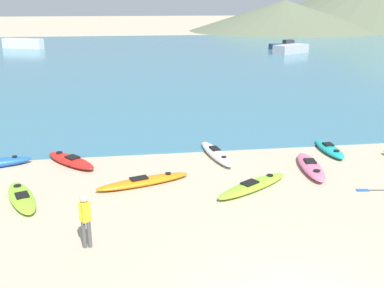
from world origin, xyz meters
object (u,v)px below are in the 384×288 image
(person_near_foreground, at_px, (85,218))
(moored_boat_1, at_px, (286,46))
(kayak_on_sand_5, at_px, (329,149))
(kayak_on_sand_2, at_px, (144,181))
(moored_boat_3, at_px, (291,49))
(kayak_on_sand_0, at_px, (253,186))
(moored_boat_2, at_px, (23,43))
(kayak_on_sand_6, at_px, (216,154))
(kayak_on_sand_8, at_px, (22,197))
(kayak_on_sand_7, at_px, (71,160))
(kayak_on_sand_1, at_px, (311,166))

(person_near_foreground, bearing_deg, moored_boat_1, 64.75)
(kayak_on_sand_5, bearing_deg, moored_boat_1, 72.72)
(kayak_on_sand_2, distance_m, moored_boat_3, 45.17)
(kayak_on_sand_0, relative_size, moored_boat_1, 0.69)
(kayak_on_sand_0, distance_m, moored_boat_1, 49.88)
(kayak_on_sand_2, xyz_separation_m, moored_boat_2, (-14.53, 51.73, 0.58))
(kayak_on_sand_6, distance_m, kayak_on_sand_8, 8.09)
(moored_boat_1, bearing_deg, kayak_on_sand_0, -111.03)
(moored_boat_1, bearing_deg, kayak_on_sand_7, -119.82)
(kayak_on_sand_7, bearing_deg, person_near_foreground, -80.33)
(kayak_on_sand_6, height_order, person_near_foreground, person_near_foreground)
(kayak_on_sand_2, xyz_separation_m, moored_boat_1, (21.74, 45.58, 0.35))
(kayak_on_sand_6, distance_m, moored_boat_2, 52.24)
(kayak_on_sand_0, height_order, kayak_on_sand_8, kayak_on_sand_0)
(person_near_foreground, xyz_separation_m, moored_boat_3, (22.22, 44.40, -0.30))
(kayak_on_sand_0, height_order, kayak_on_sand_7, kayak_on_sand_7)
(kayak_on_sand_0, distance_m, kayak_on_sand_6, 3.63)
(kayak_on_sand_8, bearing_deg, kayak_on_sand_6, 24.70)
(kayak_on_sand_2, distance_m, kayak_on_sand_6, 4.14)
(kayak_on_sand_2, distance_m, kayak_on_sand_7, 3.90)
(moored_boat_2, bearing_deg, kayak_on_sand_5, -65.05)
(kayak_on_sand_0, xyz_separation_m, kayak_on_sand_8, (-7.98, 0.19, -0.01))
(moored_boat_2, xyz_separation_m, moored_boat_3, (35.03, -11.49, -0.12))
(kayak_on_sand_7, distance_m, person_near_foreground, 6.92)
(kayak_on_sand_0, xyz_separation_m, person_near_foreground, (-5.57, -3.18, 0.75))
(kayak_on_sand_1, height_order, person_near_foreground, person_near_foreground)
(kayak_on_sand_6, xyz_separation_m, kayak_on_sand_8, (-7.35, -3.38, -0.04))
(kayak_on_sand_5, relative_size, person_near_foreground, 1.71)
(kayak_on_sand_5, distance_m, moored_boat_1, 45.07)
(kayak_on_sand_2, bearing_deg, person_near_foreground, -112.48)
(kayak_on_sand_0, xyz_separation_m, moored_boat_3, (16.66, 41.22, 0.45))
(kayak_on_sand_0, bearing_deg, kayak_on_sand_1, 28.02)
(kayak_on_sand_0, distance_m, kayak_on_sand_7, 7.63)
(kayak_on_sand_5, relative_size, kayak_on_sand_8, 0.89)
(kayak_on_sand_2, bearing_deg, kayak_on_sand_1, 4.42)
(kayak_on_sand_0, relative_size, kayak_on_sand_2, 0.91)
(kayak_on_sand_5, xyz_separation_m, moored_boat_2, (-22.88, 49.18, 0.56))
(kayak_on_sand_8, bearing_deg, person_near_foreground, -54.48)
(kayak_on_sand_6, bearing_deg, kayak_on_sand_7, 179.69)
(kayak_on_sand_2, height_order, kayak_on_sand_7, kayak_on_sand_7)
(kayak_on_sand_8, bearing_deg, kayak_on_sand_5, 14.94)
(kayak_on_sand_2, relative_size, moored_boat_3, 0.69)
(kayak_on_sand_6, relative_size, person_near_foreground, 2.20)
(kayak_on_sand_8, distance_m, moored_boat_3, 47.85)
(kayak_on_sand_1, xyz_separation_m, moored_boat_2, (-21.17, 51.22, 0.56))
(moored_boat_1, bearing_deg, kayak_on_sand_2, -115.50)
(kayak_on_sand_7, bearing_deg, moored_boat_3, 58.13)
(moored_boat_2, bearing_deg, person_near_foreground, -77.09)
(kayak_on_sand_1, height_order, moored_boat_2, moored_boat_2)
(moored_boat_2, bearing_deg, kayak_on_sand_7, -76.65)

